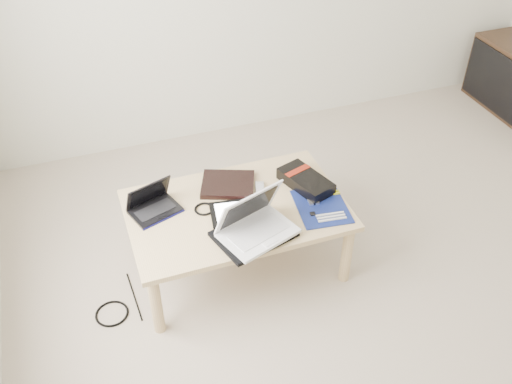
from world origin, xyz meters
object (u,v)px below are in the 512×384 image
object	(u,v)px
netbook	(153,205)
gpu_box	(306,181)
coffee_table	(236,215)
white_laptop	(255,224)

from	to	relation	value
netbook	gpu_box	distance (m)	0.81
coffee_table	gpu_box	bearing A→B (deg)	6.26
white_laptop	gpu_box	world-z (taller)	white_laptop
netbook	white_laptop	bearing A→B (deg)	-39.05
netbook	gpu_box	world-z (taller)	netbook
netbook	gpu_box	xyz separation A→B (m)	(0.80, -0.08, -0.00)
coffee_table	gpu_box	xyz separation A→B (m)	(0.40, 0.04, 0.08)
coffee_table	white_laptop	bearing A→B (deg)	-84.03
gpu_box	netbook	bearing A→B (deg)	174.54
netbook	white_laptop	size ratio (longest dim) A/B	0.70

